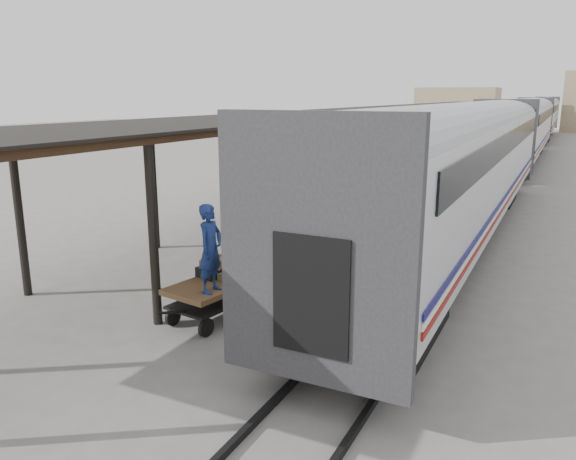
{
  "coord_description": "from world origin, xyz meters",
  "views": [
    {
      "loc": [
        6.3,
        -11.01,
        4.87
      ],
      "look_at": [
        0.45,
        0.78,
        1.7
      ],
      "focal_mm": 35.0,
      "sensor_mm": 36.0,
      "label": 1
    }
  ],
  "objects_px": {
    "pedestrian": "(388,176)",
    "baggage_cart": "(219,290)",
    "luggage_tug": "(381,187)",
    "porter": "(211,248)"
  },
  "relations": [
    {
      "from": "baggage_cart",
      "to": "luggage_tug",
      "type": "height_order",
      "value": "luggage_tug"
    },
    {
      "from": "luggage_tug",
      "to": "pedestrian",
      "type": "xyz_separation_m",
      "value": [
        -0.42,
        2.52,
        0.19
      ]
    },
    {
      "from": "baggage_cart",
      "to": "porter",
      "type": "bearing_deg",
      "value": -59.12
    },
    {
      "from": "pedestrian",
      "to": "baggage_cart",
      "type": "bearing_deg",
      "value": 81.79
    },
    {
      "from": "baggage_cart",
      "to": "pedestrian",
      "type": "distance_m",
      "value": 18.01
    },
    {
      "from": "pedestrian",
      "to": "porter",
      "type": "bearing_deg",
      "value": 82.39
    },
    {
      "from": "baggage_cart",
      "to": "luggage_tug",
      "type": "relative_size",
      "value": 1.37
    },
    {
      "from": "baggage_cart",
      "to": "porter",
      "type": "height_order",
      "value": "porter"
    },
    {
      "from": "luggage_tug",
      "to": "porter",
      "type": "bearing_deg",
      "value": -105.31
    },
    {
      "from": "porter",
      "to": "pedestrian",
      "type": "height_order",
      "value": "porter"
    }
  ]
}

